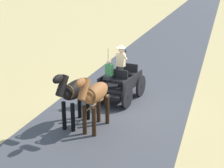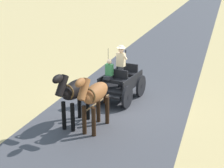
{
  "view_description": "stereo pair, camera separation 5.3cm",
  "coord_description": "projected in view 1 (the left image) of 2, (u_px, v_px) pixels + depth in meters",
  "views": [
    {
      "loc": [
        -3.74,
        12.78,
        5.46
      ],
      "look_at": [
        0.24,
        0.63,
        1.1
      ],
      "focal_mm": 54.31,
      "sensor_mm": 36.0,
      "label": 1
    },
    {
      "loc": [
        -3.79,
        12.76,
        5.46
      ],
      "look_at": [
        0.24,
        0.63,
        1.1
      ],
      "focal_mm": 54.31,
      "sensor_mm": 36.0,
      "label": 2
    }
  ],
  "objects": [
    {
      "name": "road_surface",
      "position": [
        122.0,
        104.0,
        14.36
      ],
      "size": [
        5.62,
        160.0,
        0.01
      ],
      "primitive_type": "cube",
      "color": "#424247",
      "rests_on": "ground"
    },
    {
      "name": "horse_off_side",
      "position": [
        74.0,
        91.0,
        12.02
      ],
      "size": [
        0.74,
        2.14,
        2.21
      ],
      "color": "black",
      "rests_on": "ground"
    },
    {
      "name": "ground_plane",
      "position": [
        122.0,
        104.0,
        14.36
      ],
      "size": [
        200.0,
        200.0,
        0.0
      ],
      "primitive_type": "plane",
      "color": "tan"
    },
    {
      "name": "horse_near_side",
      "position": [
        95.0,
        95.0,
        11.68
      ],
      "size": [
        0.71,
        2.14,
        2.21
      ],
      "color": "brown",
      "rests_on": "ground"
    },
    {
      "name": "horse_drawn_carriage",
      "position": [
        120.0,
        82.0,
        14.6
      ],
      "size": [
        1.72,
        4.51,
        2.5
      ],
      "color": "black",
      "rests_on": "ground"
    }
  ]
}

